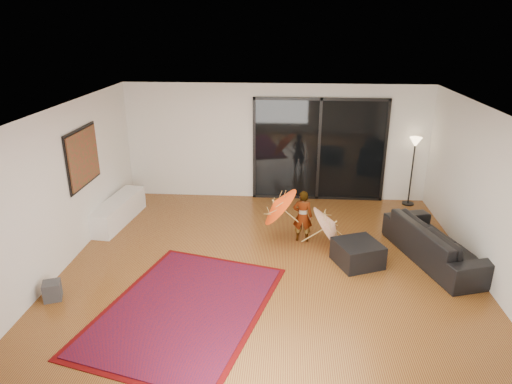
# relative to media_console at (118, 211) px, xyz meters

# --- Properties ---
(floor) EXTENTS (7.00, 7.00, 0.00)m
(floor) POSITION_rel_media_console_xyz_m (3.25, -1.80, -0.25)
(floor) COLOR brown
(floor) RESTS_ON ground
(ceiling) EXTENTS (7.00, 7.00, 0.00)m
(ceiling) POSITION_rel_media_console_xyz_m (3.25, -1.80, 2.45)
(ceiling) COLOR white
(ceiling) RESTS_ON wall_back
(wall_back) EXTENTS (7.00, 0.00, 7.00)m
(wall_back) POSITION_rel_media_console_xyz_m (3.25, 1.70, 1.10)
(wall_back) COLOR silver
(wall_back) RESTS_ON floor
(wall_front) EXTENTS (7.00, 0.00, 7.00)m
(wall_front) POSITION_rel_media_console_xyz_m (3.25, -5.30, 1.10)
(wall_front) COLOR silver
(wall_front) RESTS_ON floor
(wall_left) EXTENTS (0.00, 7.00, 7.00)m
(wall_left) POSITION_rel_media_console_xyz_m (-0.25, -1.80, 1.10)
(wall_left) COLOR silver
(wall_left) RESTS_ON floor
(wall_right) EXTENTS (0.00, 7.00, 7.00)m
(wall_right) POSITION_rel_media_console_xyz_m (6.75, -1.80, 1.10)
(wall_right) COLOR silver
(wall_right) RESTS_ON floor
(sliding_door) EXTENTS (3.06, 0.07, 2.40)m
(sliding_door) POSITION_rel_media_console_xyz_m (4.25, 1.67, 0.95)
(sliding_door) COLOR black
(sliding_door) RESTS_ON wall_back
(painting) EXTENTS (0.04, 1.28, 1.08)m
(painting) POSITION_rel_media_console_xyz_m (-0.21, -0.80, 1.40)
(painting) COLOR black
(painting) RESTS_ON wall_left
(media_console) EXTENTS (0.63, 1.83, 0.50)m
(media_console) POSITION_rel_media_console_xyz_m (0.00, 0.00, 0.00)
(media_console) COLOR white
(media_console) RESTS_ON floor
(speaker) EXTENTS (0.33, 0.33, 0.29)m
(speaker) POSITION_rel_media_console_xyz_m (0.00, -2.87, -0.10)
(speaker) COLOR #424244
(speaker) RESTS_ON floor
(persian_rug) EXTENTS (2.95, 3.58, 0.02)m
(persian_rug) POSITION_rel_media_console_xyz_m (2.07, -2.99, -0.24)
(persian_rug) COLOR #500607
(persian_rug) RESTS_ON floor
(sofa) EXTENTS (1.53, 2.45, 0.67)m
(sofa) POSITION_rel_media_console_xyz_m (6.20, -1.19, 0.09)
(sofa) COLOR black
(sofa) RESTS_ON floor
(ottoman) EXTENTS (0.93, 0.93, 0.41)m
(ottoman) POSITION_rel_media_console_xyz_m (4.79, -1.45, -0.04)
(ottoman) COLOR black
(ottoman) RESTS_ON floor
(floor_lamp) EXTENTS (0.27, 0.27, 1.58)m
(floor_lamp) POSITION_rel_media_console_xyz_m (6.35, 1.45, 1.00)
(floor_lamp) COLOR black
(floor_lamp) RESTS_ON floor
(child) EXTENTS (0.40, 0.28, 1.02)m
(child) POSITION_rel_media_console_xyz_m (3.84, -0.60, 0.26)
(child) COLOR #999999
(child) RESTS_ON floor
(parasol_orange) EXTENTS (0.70, 0.87, 0.89)m
(parasol_orange) POSITION_rel_media_console_xyz_m (3.29, -0.65, 0.49)
(parasol_orange) COLOR #FF460D
(parasol_orange) RESTS_ON child
(parasol_white) EXTENTS (0.66, 0.88, 0.95)m
(parasol_white) POSITION_rel_media_console_xyz_m (4.44, -0.75, 0.26)
(parasol_white) COLOR silver
(parasol_white) RESTS_ON floor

